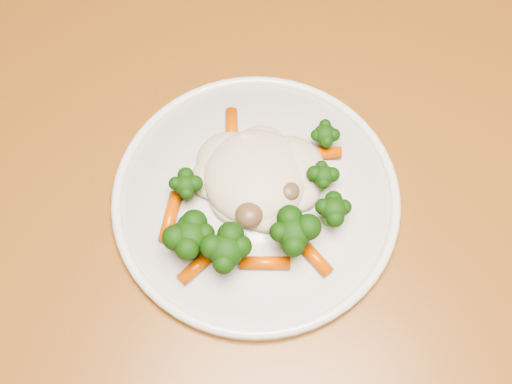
# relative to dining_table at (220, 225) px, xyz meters

# --- Properties ---
(dining_table) EXTENTS (1.48, 1.18, 0.75)m
(dining_table) POSITION_rel_dining_table_xyz_m (0.00, 0.00, 0.00)
(dining_table) COLOR #965922
(dining_table) RESTS_ON ground
(plate) EXTENTS (0.27, 0.27, 0.01)m
(plate) POSITION_rel_dining_table_xyz_m (0.04, -0.01, 0.10)
(plate) COLOR white
(plate) RESTS_ON dining_table
(meal) EXTENTS (0.18, 0.19, 0.05)m
(meal) POSITION_rel_dining_table_xyz_m (0.04, -0.03, 0.12)
(meal) COLOR beige
(meal) RESTS_ON plate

